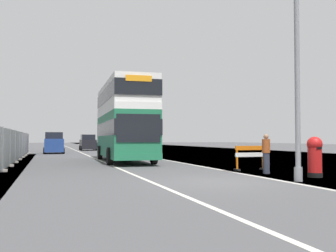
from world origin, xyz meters
The scene contains 9 objects.
ground centered at (0.56, 0.12, -0.05)m, with size 140.00×280.00×0.10m.
double_decker_bus centered at (-0.86, 12.88, 2.70)m, with size 3.15×10.66×5.07m.
lamppost_foreground centered at (2.75, -0.70, 4.05)m, with size 0.29×0.70×8.56m.
red_pillar_postbox centered at (4.29, 0.37, 0.87)m, with size 0.59×0.59×1.58m.
roadworks_barrier centered at (3.52, 4.03, 0.72)m, with size 1.56×0.48×1.16m.
construction_site_fence centered at (-7.59, 16.80, 0.99)m, with size 0.44×27.40×2.06m.
car_oncoming_near centered at (-5.06, 28.69, 1.02)m, with size 2.04×4.32×2.15m.
car_receding_mid centered at (-0.72, 38.18, 0.96)m, with size 2.02×3.94×2.03m.
pedestrian_at_kerb centered at (3.29, 2.26, 0.85)m, with size 0.34×0.34×1.70m.
Camera 1 is at (-5.64, -12.23, 1.49)m, focal length 41.14 mm.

